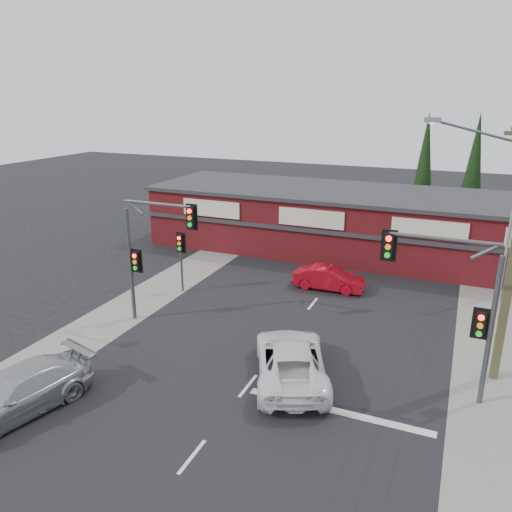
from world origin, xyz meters
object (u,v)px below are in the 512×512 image
at_px(silver_suv, 16,393).
at_px(shop_building, 342,220).
at_px(white_suv, 291,360).
at_px(red_sedan, 329,278).
at_px(utility_pole, 511,244).

bearing_deg(silver_suv, shop_building, 91.03).
distance_m(white_suv, shop_building, 17.29).
height_order(white_suv, red_sedan, white_suv).
bearing_deg(utility_pole, red_sedan, 141.67).
relative_size(white_suv, silver_suv, 1.05).
distance_m(silver_suv, utility_pole, 17.98).
xyz_separation_m(red_sedan, utility_pole, (8.17, -6.46, 4.75)).
bearing_deg(white_suv, silver_suv, 12.90).
bearing_deg(white_suv, utility_pole, -179.50).
xyz_separation_m(silver_suv, shop_building, (5.62, 22.80, 1.36)).
distance_m(red_sedan, utility_pole, 11.44).
bearing_deg(red_sedan, silver_suv, 154.36).
relative_size(red_sedan, utility_pole, 0.39).
relative_size(white_suv, red_sedan, 1.42).
xyz_separation_m(white_suv, utility_pole, (7.09, 3.08, 4.62)).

